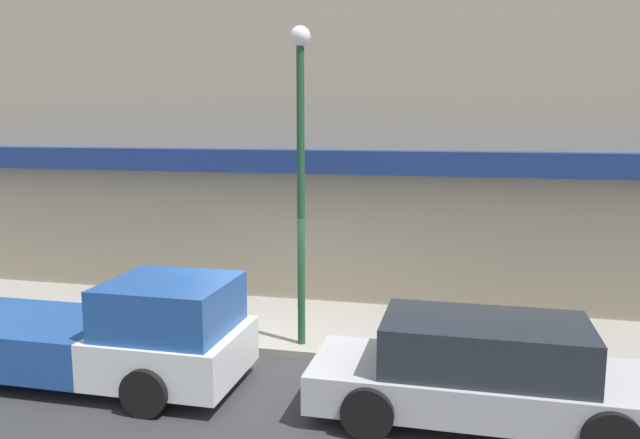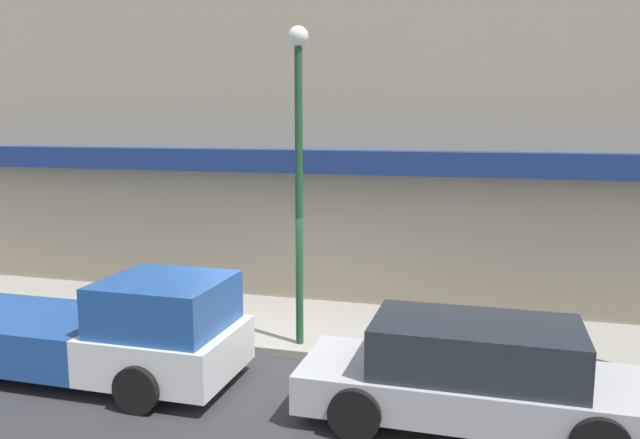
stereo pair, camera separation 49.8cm
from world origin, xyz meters
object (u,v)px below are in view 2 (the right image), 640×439
object	(u,v)px
pickup_truck	(98,332)
fire_hydrant	(213,311)
parked_car	(475,375)
street_lamp	(299,151)

from	to	relation	value
pickup_truck	fire_hydrant	world-z (taller)	pickup_truck
parked_car	street_lamp	world-z (taller)	street_lamp
parked_car	street_lamp	bearing A→B (deg)	149.53
fire_hydrant	street_lamp	world-z (taller)	street_lamp
pickup_truck	parked_car	bearing A→B (deg)	1.79
fire_hydrant	street_lamp	size ratio (longest dim) A/B	0.11
parked_car	fire_hydrant	world-z (taller)	parked_car
parked_car	fire_hydrant	xyz separation A→B (m)	(-5.15, 2.47, -0.25)
fire_hydrant	street_lamp	xyz separation A→B (m)	(1.95, -0.43, 3.23)
parked_car	fire_hydrant	distance (m)	5.72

